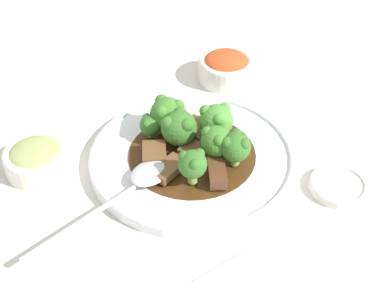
# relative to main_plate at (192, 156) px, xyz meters

# --- Properties ---
(ground_plane) EXTENTS (4.00, 4.00, 0.00)m
(ground_plane) POSITION_rel_main_plate_xyz_m (0.00, 0.00, -0.01)
(ground_plane) COLOR silver
(main_plate) EXTENTS (0.30, 0.30, 0.02)m
(main_plate) POSITION_rel_main_plate_xyz_m (0.00, 0.00, 0.00)
(main_plate) COLOR white
(main_plate) RESTS_ON ground_plane
(beef_strip_0) EXTENTS (0.04, 0.05, 0.01)m
(beef_strip_0) POSITION_rel_main_plate_xyz_m (0.04, 0.03, 0.01)
(beef_strip_0) COLOR brown
(beef_strip_0) RESTS_ON main_plate
(beef_strip_1) EXTENTS (0.05, 0.06, 0.02)m
(beef_strip_1) POSITION_rel_main_plate_xyz_m (-0.05, 0.03, 0.02)
(beef_strip_1) COLOR brown
(beef_strip_1) RESTS_ON main_plate
(beef_strip_2) EXTENTS (0.06, 0.04, 0.01)m
(beef_strip_2) POSITION_rel_main_plate_xyz_m (-0.05, -0.01, 0.02)
(beef_strip_2) COLOR brown
(beef_strip_2) RESTS_ON main_plate
(beef_strip_3) EXTENTS (0.05, 0.06, 0.02)m
(beef_strip_3) POSITION_rel_main_plate_xyz_m (-0.01, -0.06, 0.02)
(beef_strip_3) COLOR #56331E
(beef_strip_3) RESTS_ON main_plate
(beef_strip_4) EXTENTS (0.04, 0.05, 0.01)m
(beef_strip_4) POSITION_rel_main_plate_xyz_m (-0.00, -0.01, 0.01)
(beef_strip_4) COLOR brown
(beef_strip_4) RESTS_ON main_plate
(broccoli_floret_0) EXTENTS (0.05, 0.05, 0.05)m
(broccoli_floret_0) POSITION_rel_main_plate_xyz_m (0.02, -0.03, 0.04)
(broccoli_floret_0) COLOR #8EB756
(broccoli_floret_0) RESTS_ON main_plate
(broccoli_floret_1) EXTENTS (0.05, 0.05, 0.05)m
(broccoli_floret_1) POSITION_rel_main_plate_xyz_m (-0.00, 0.03, 0.04)
(broccoli_floret_1) COLOR #8EB756
(broccoli_floret_1) RESTS_ON main_plate
(broccoli_floret_2) EXTENTS (0.05, 0.05, 0.06)m
(broccoli_floret_2) POSITION_rel_main_plate_xyz_m (0.01, 0.06, 0.04)
(broccoli_floret_2) COLOR #7FA84C
(broccoli_floret_2) RESTS_ON main_plate
(broccoli_floret_3) EXTENTS (0.04, 0.04, 0.05)m
(broccoli_floret_3) POSITION_rel_main_plate_xyz_m (-0.04, -0.05, 0.04)
(broccoli_floret_3) COLOR #8EB756
(broccoli_floret_3) RESTS_ON main_plate
(broccoli_floret_4) EXTENTS (0.04, 0.04, 0.05)m
(broccoli_floret_4) POSITION_rel_main_plate_xyz_m (0.03, -0.06, 0.04)
(broccoli_floret_4) COLOR #7FA84C
(broccoli_floret_4) RESTS_ON main_plate
(broccoli_floret_5) EXTENTS (0.03, 0.03, 0.04)m
(broccoli_floret_5) POSITION_rel_main_plate_xyz_m (-0.02, 0.07, 0.03)
(broccoli_floret_5) COLOR #7FA84C
(broccoli_floret_5) RESTS_ON main_plate
(broccoli_floret_6) EXTENTS (0.05, 0.05, 0.06)m
(broccoli_floret_6) POSITION_rel_main_plate_xyz_m (0.05, 0.00, 0.04)
(broccoli_floret_6) COLOR #8EB756
(broccoli_floret_6) RESTS_ON main_plate
(serving_spoon) EXTENTS (0.24, 0.05, 0.01)m
(serving_spoon) POSITION_rel_main_plate_xyz_m (-0.09, -0.00, 0.02)
(serving_spoon) COLOR silver
(serving_spoon) RESTS_ON main_plate
(side_bowl_kimchi) EXTENTS (0.10, 0.10, 0.05)m
(side_bowl_kimchi) POSITION_rel_main_plate_xyz_m (0.19, 0.12, 0.02)
(side_bowl_kimchi) COLOR white
(side_bowl_kimchi) RESTS_ON ground_plane
(side_bowl_appetizer) EXTENTS (0.09, 0.09, 0.04)m
(side_bowl_appetizer) POSITION_rel_main_plate_xyz_m (-0.18, 0.14, 0.01)
(side_bowl_appetizer) COLOR white
(side_bowl_appetizer) RESTS_ON ground_plane
(sauce_dish) EXTENTS (0.08, 0.08, 0.01)m
(sauce_dish) POSITION_rel_main_plate_xyz_m (0.11, -0.18, -0.00)
(sauce_dish) COLOR white
(sauce_dish) RESTS_ON ground_plane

